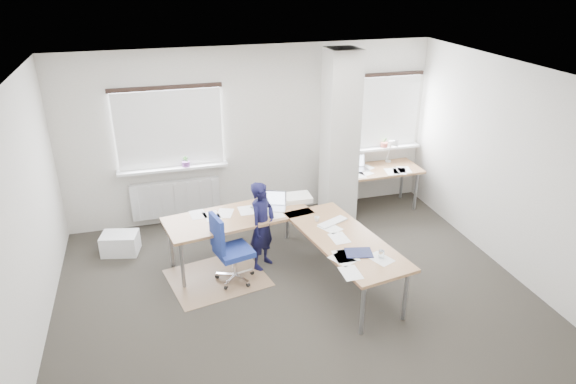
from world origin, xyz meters
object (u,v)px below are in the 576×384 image
object	(u,v)px
desk_main	(292,228)
person	(262,226)
task_chair	(232,263)
desk_side	(379,171)

from	to	relation	value
desk_main	person	xyz separation A→B (m)	(-0.35, 0.26, -0.06)
desk_main	person	world-z (taller)	person
task_chair	person	xyz separation A→B (m)	(0.48, 0.26, 0.35)
task_chair	desk_main	bearing A→B (deg)	-14.06
desk_side	person	bearing A→B (deg)	-151.97
desk_side	person	xyz separation A→B (m)	(-2.34, -1.30, -0.05)
desk_main	task_chair	xyz separation A→B (m)	(-0.83, 0.00, -0.41)
desk_main	person	distance (m)	0.44
desk_main	desk_side	distance (m)	2.53
desk_side	task_chair	distance (m)	3.25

